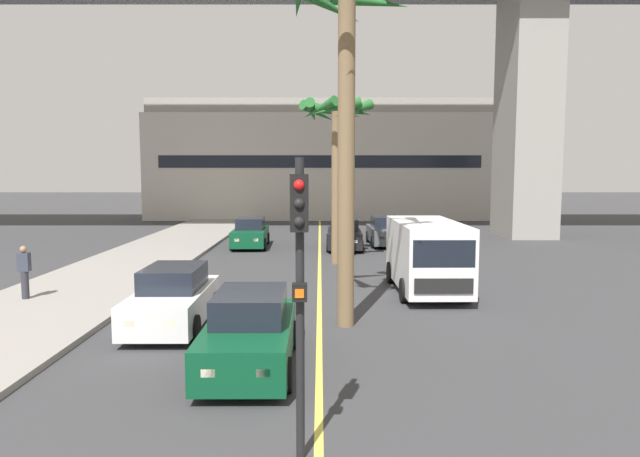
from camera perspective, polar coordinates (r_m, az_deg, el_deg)
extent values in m
cube|color=gray|center=(17.46, -27.54, -7.93)|extent=(4.80, 80.00, 0.15)
cube|color=#DBCC4C|center=(23.35, 0.03, -4.12)|extent=(0.14, 56.00, 0.01)
cube|color=gray|center=(37.50, 20.18, 10.84)|extent=(2.80, 4.40, 15.11)
cube|color=beige|center=(49.81, 0.06, 6.17)|extent=(28.86, 8.00, 8.72)
cube|color=#9C998D|center=(50.09, 0.06, 11.85)|extent=(28.28, 7.20, 1.20)
cube|color=black|center=(45.80, 0.06, 6.75)|extent=(25.97, 0.04, 1.00)
cube|color=#0C4728|center=(30.25, -6.94, -0.79)|extent=(1.80, 4.14, 0.80)
cube|color=black|center=(30.33, -6.93, 0.52)|extent=(1.44, 2.08, 0.60)
cube|color=#F2EDCC|center=(28.22, -6.40, -1.15)|extent=(0.24, 0.09, 0.14)
cube|color=#F2EDCC|center=(28.32, -8.29, -1.15)|extent=(0.24, 0.09, 0.14)
cylinder|color=black|center=(28.96, -5.59, -1.59)|extent=(0.24, 0.65, 0.64)
cylinder|color=black|center=(29.12, -8.77, -1.58)|extent=(0.24, 0.65, 0.64)
cylinder|color=black|center=(31.47, -5.25, -0.99)|extent=(0.24, 0.65, 0.64)
cylinder|color=black|center=(31.63, -8.17, -1.00)|extent=(0.24, 0.65, 0.64)
cube|color=white|center=(15.25, -14.50, -7.43)|extent=(1.73, 4.11, 0.80)
cube|color=black|center=(15.25, -14.42, -4.82)|extent=(1.41, 2.06, 0.60)
cube|color=#F2EDCC|center=(13.23, -14.67, -9.24)|extent=(0.24, 0.08, 0.14)
cube|color=#F2EDCC|center=(13.49, -18.57, -9.06)|extent=(0.24, 0.08, 0.14)
cylinder|color=black|center=(13.93, -12.50, -9.75)|extent=(0.22, 0.64, 0.64)
cylinder|color=black|center=(14.35, -18.90, -9.46)|extent=(0.22, 0.64, 0.64)
cylinder|color=black|center=(16.34, -10.61, -7.39)|extent=(0.22, 0.64, 0.64)
cylinder|color=black|center=(16.71, -16.11, -7.23)|extent=(0.22, 0.64, 0.64)
cube|color=#4C5156|center=(31.10, 6.68, -0.61)|extent=(1.79, 4.14, 0.80)
cube|color=black|center=(31.18, 6.66, 0.66)|extent=(1.44, 2.08, 0.60)
cube|color=#F2EDCC|center=(29.19, 8.14, -0.95)|extent=(0.24, 0.09, 0.14)
cube|color=#F2EDCC|center=(29.05, 6.32, -0.95)|extent=(0.24, 0.09, 0.14)
cylinder|color=black|center=(30.01, 8.54, -1.36)|extent=(0.23, 0.64, 0.64)
cylinder|color=black|center=(29.77, 5.47, -1.38)|extent=(0.23, 0.64, 0.64)
cylinder|color=black|center=(32.50, 7.78, -0.81)|extent=(0.23, 0.64, 0.64)
cylinder|color=black|center=(32.28, 4.95, -0.82)|extent=(0.23, 0.64, 0.64)
cube|color=#0C4728|center=(11.87, -6.98, -11.09)|extent=(1.72, 4.11, 0.80)
cube|color=black|center=(11.84, -6.94, -7.73)|extent=(1.41, 2.06, 0.60)
cube|color=#F2EDCC|center=(9.91, -5.62, -14.22)|extent=(0.24, 0.08, 0.14)
cube|color=#F2EDCC|center=(10.04, -11.11, -14.04)|extent=(0.24, 0.08, 0.14)
cylinder|color=black|center=(10.69, -3.35, -14.46)|extent=(0.22, 0.64, 0.64)
cylinder|color=black|center=(10.89, -12.13, -14.19)|extent=(0.22, 0.64, 0.64)
cylinder|color=black|center=(13.10, -2.74, -10.62)|extent=(0.22, 0.64, 0.64)
cylinder|color=black|center=(13.27, -9.84, -10.49)|extent=(0.22, 0.64, 0.64)
cube|color=black|center=(29.43, 2.52, -0.94)|extent=(1.76, 4.13, 0.80)
cube|color=black|center=(29.50, 2.52, 0.41)|extent=(1.43, 2.07, 0.60)
cube|color=#F2EDCC|center=(27.44, 3.61, -1.32)|extent=(0.24, 0.08, 0.14)
cube|color=#F2EDCC|center=(27.41, 1.66, -1.32)|extent=(0.24, 0.08, 0.14)
cylinder|color=black|center=(28.23, 4.23, -1.76)|extent=(0.23, 0.64, 0.64)
cylinder|color=black|center=(28.19, 0.94, -1.76)|extent=(0.23, 0.64, 0.64)
cylinder|color=black|center=(30.75, 3.96, -1.14)|extent=(0.23, 0.64, 0.64)
cylinder|color=black|center=(30.71, 0.95, -1.14)|extent=(0.23, 0.64, 0.64)
cube|color=white|center=(19.16, 10.72, -2.45)|extent=(2.05, 5.22, 2.10)
cube|color=black|center=(16.63, 12.44, -2.51)|extent=(1.80, 0.10, 0.80)
cube|color=black|center=(16.73, 12.42, -5.68)|extent=(1.70, 0.08, 0.44)
cylinder|color=black|center=(18.03, 14.60, -6.04)|extent=(0.27, 0.76, 0.76)
cylinder|color=black|center=(17.64, 8.60, -6.19)|extent=(0.27, 0.76, 0.76)
cylinder|color=black|center=(21.01, 12.40, -4.33)|extent=(0.27, 0.76, 0.76)
cylinder|color=black|center=(20.67, 7.24, -4.40)|extent=(0.27, 0.76, 0.76)
cylinder|color=black|center=(7.84, -1.94, -8.38)|extent=(0.12, 0.12, 4.20)
cube|color=black|center=(7.47, -2.02, 2.58)|extent=(0.24, 0.20, 0.76)
sphere|color=red|center=(7.36, -2.05, 4.41)|extent=(0.14, 0.14, 0.14)
sphere|color=black|center=(7.37, -2.05, 2.54)|extent=(0.14, 0.14, 0.14)
sphere|color=black|center=(7.39, -2.04, 0.68)|extent=(0.14, 0.14, 0.14)
cube|color=black|center=(7.65, -1.98, -6.42)|extent=(0.20, 0.16, 0.24)
cube|color=orange|center=(7.57, -2.00, -6.55)|extent=(0.12, 0.03, 0.12)
cylinder|color=brown|center=(14.49, 2.73, 6.98)|extent=(0.44, 0.44, 8.64)
cone|color=#236028|center=(16.12, 5.17, 21.79)|extent=(2.20, 1.71, 1.05)
cone|color=#236028|center=(16.12, 0.49, 21.69)|extent=(2.29, 1.52, 1.10)
cylinder|color=brown|center=(24.51, 1.74, 4.21)|extent=(0.42, 0.42, 6.70)
sphere|color=#236028|center=(24.67, 1.76, 12.36)|extent=(0.60, 0.60, 0.60)
cone|color=#236028|center=(24.66, 4.22, 11.79)|extent=(0.51, 2.13, 0.89)
cone|color=#236028|center=(25.30, 3.62, 11.67)|extent=(1.64, 1.95, 0.87)
cone|color=#236028|center=(25.68, 1.83, 11.62)|extent=(2.14, 0.57, 0.85)
cone|color=#236028|center=(25.31, -0.08, 11.56)|extent=(1.73, 1.88, 0.96)
cone|color=#236028|center=(24.73, -0.69, 11.66)|extent=(0.64, 2.15, 0.99)
cone|color=#236028|center=(23.93, -0.07, 11.88)|extent=(1.75, 1.86, 0.97)
cone|color=#236028|center=(23.61, 1.75, 12.03)|extent=(2.13, 0.51, 0.92)
cone|color=#236028|center=(23.85, 3.40, 11.79)|extent=(1.92, 1.66, 1.04)
cylinder|color=#2D2D38|center=(19.50, -27.46, -5.05)|extent=(0.22, 0.22, 0.85)
cube|color=#333847|center=(19.38, -27.56, -3.00)|extent=(0.34, 0.22, 0.56)
sphere|color=#9E7051|center=(19.33, -27.61, -1.85)|extent=(0.20, 0.20, 0.20)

